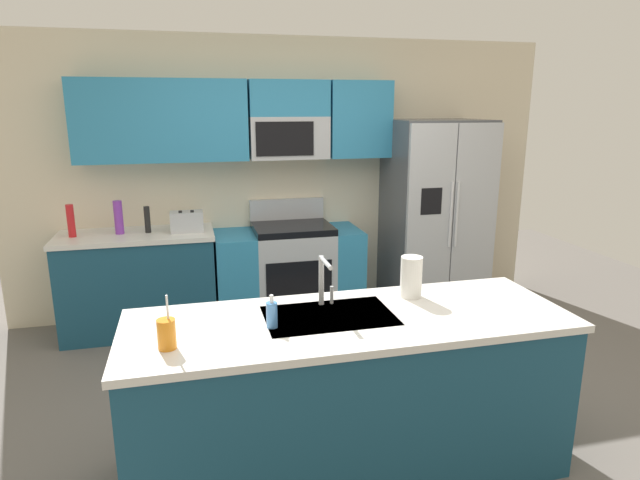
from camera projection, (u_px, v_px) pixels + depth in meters
name	position (u px, v px, depth m)	size (l,w,h in m)	color
ground_plane	(349.00, 417.00, 3.51)	(9.00, 9.00, 0.00)	#66605B
kitchen_wall_unit	(272.00, 160.00, 5.07)	(5.20, 0.43, 2.60)	beige
back_counter	(140.00, 282.00, 4.76)	(1.33, 0.63, 0.90)	navy
range_oven	(289.00, 272.00, 5.08)	(1.36, 0.61, 1.10)	#B7BABF
refrigerator	(435.00, 216.00, 5.24)	(0.90, 0.76, 1.85)	#4C4F54
island_counter	(349.00, 394.00, 2.92)	(2.34, 0.81, 0.90)	navy
toaster	(187.00, 222.00, 4.68)	(0.28, 0.16, 0.18)	#B7BABF
pepper_mill	(147.00, 220.00, 4.65)	(0.05, 0.05, 0.23)	black
bottle_red	(71.00, 221.00, 4.49)	(0.06, 0.06, 0.28)	red
bottle_purple	(119.00, 217.00, 4.60)	(0.07, 0.07, 0.29)	purple
sink_faucet	(324.00, 277.00, 2.93)	(0.09, 0.22, 0.28)	#B7BABF
drink_cup_orange	(167.00, 334.00, 2.43)	(0.08, 0.08, 0.26)	orange
soap_dispenser	(272.00, 314.00, 2.67)	(0.06, 0.06, 0.17)	#4C8CD8
paper_towel_roll	(411.00, 277.00, 3.08)	(0.12, 0.12, 0.24)	white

